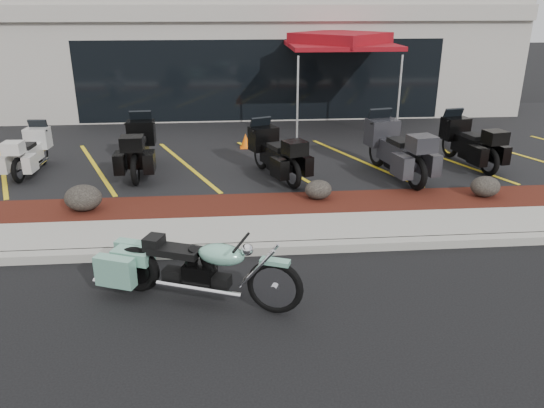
{
  "coord_description": "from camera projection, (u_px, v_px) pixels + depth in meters",
  "views": [
    {
      "loc": [
        -1.17,
        -7.13,
        4.0
      ],
      "look_at": [
        -0.45,
        1.2,
        0.76
      ],
      "focal_mm": 35.0,
      "sensor_mm": 36.0,
      "label": 1
    }
  ],
  "objects": [
    {
      "name": "touring_black_rear",
      "position": [
        451.0,
        133.0,
        13.59
      ],
      "size": [
        1.23,
        2.32,
        1.28
      ],
      "primitive_type": null,
      "rotation": [
        0.0,
        0.0,
        1.75
      ],
      "color": "black",
      "rests_on": "upper_lot"
    },
    {
      "name": "boulder_left",
      "position": [
        83.0,
        198.0,
        10.24
      ],
      "size": [
        0.72,
        0.6,
        0.51
      ],
      "primitive_type": "ellipsoid",
      "color": "black",
      "rests_on": "mulch_bed"
    },
    {
      "name": "touring_white",
      "position": [
        40.0,
        142.0,
        13.02
      ],
      "size": [
        0.85,
        1.98,
        1.13
      ],
      "primitive_type": null,
      "rotation": [
        0.0,
        0.0,
        1.52
      ],
      "color": "silver",
      "rests_on": "upper_lot"
    },
    {
      "name": "popup_canopy",
      "position": [
        340.0,
        42.0,
        15.89
      ],
      "size": [
        3.28,
        3.28,
        2.92
      ],
      "rotation": [
        0.0,
        0.0,
        -0.05
      ],
      "color": "silver",
      "rests_on": "upper_lot"
    },
    {
      "name": "sidewalk",
      "position": [
        295.0,
        230.0,
        9.63
      ],
      "size": [
        24.0,
        1.2,
        0.15
      ],
      "primitive_type": "cube",
      "color": "gray",
      "rests_on": "ground"
    },
    {
      "name": "touring_black_front",
      "position": [
        142.0,
        137.0,
        13.05
      ],
      "size": [
        0.95,
        2.32,
        1.34
      ],
      "primitive_type": null,
      "rotation": [
        0.0,
        0.0,
        1.6
      ],
      "color": "black",
      "rests_on": "upper_lot"
    },
    {
      "name": "boulder_mid",
      "position": [
        318.0,
        190.0,
        10.85
      ],
      "size": [
        0.56,
        0.47,
        0.4
      ],
      "primitive_type": "ellipsoid",
      "color": "black",
      "rests_on": "mulch_bed"
    },
    {
      "name": "boulder_right",
      "position": [
        485.0,
        186.0,
        10.98
      ],
      "size": [
        0.61,
        0.51,
        0.43
      ],
      "primitive_type": "ellipsoid",
      "color": "black",
      "rests_on": "mulch_bed"
    },
    {
      "name": "traffic_cone",
      "position": [
        246.0,
        141.0,
        14.63
      ],
      "size": [
        0.38,
        0.38,
        0.4
      ],
      "primitive_type": "cone",
      "rotation": [
        0.0,
        0.0,
        0.39
      ],
      "color": "#F96208",
      "rests_on": "upper_lot"
    },
    {
      "name": "ground",
      "position": [
        308.0,
        277.0,
        8.17
      ],
      "size": [
        90.0,
        90.0,
        0.0
      ],
      "primitive_type": "plane",
      "color": "black",
      "rests_on": "ground"
    },
    {
      "name": "mulch_bed",
      "position": [
        287.0,
        206.0,
        10.74
      ],
      "size": [
        24.0,
        1.2,
        0.16
      ],
      "primitive_type": "cube",
      "color": "black",
      "rests_on": "ground"
    },
    {
      "name": "dealership_building",
      "position": [
        255.0,
        53.0,
        20.88
      ],
      "size": [
        18.0,
        8.16,
        4.0
      ],
      "color": "#A7A096",
      "rests_on": "ground"
    },
    {
      "name": "hero_cruiser",
      "position": [
        275.0,
        279.0,
        7.05
      ],
      "size": [
        3.02,
        1.78,
        1.04
      ],
      "primitive_type": null,
      "rotation": [
        0.0,
        0.0,
        -0.37
      ],
      "color": "#75B69D",
      "rests_on": "ground"
    },
    {
      "name": "curb",
      "position": [
        300.0,
        247.0,
        8.98
      ],
      "size": [
        24.0,
        0.25,
        0.15
      ],
      "primitive_type": "cube",
      "color": "gray",
      "rests_on": "ground"
    },
    {
      "name": "touring_grey",
      "position": [
        378.0,
        138.0,
        12.81
      ],
      "size": [
        1.43,
        2.62,
        1.44
      ],
      "primitive_type": null,
      "rotation": [
        0.0,
        0.0,
        1.78
      ],
      "color": "#29292D",
      "rests_on": "upper_lot"
    },
    {
      "name": "upper_lot",
      "position": [
        267.0,
        140.0,
        15.76
      ],
      "size": [
        26.0,
        9.6,
        0.15
      ],
      "primitive_type": "cube",
      "color": "black",
      "rests_on": "ground"
    },
    {
      "name": "touring_black_mid",
      "position": [
        261.0,
        143.0,
        12.64
      ],
      "size": [
        1.58,
        2.34,
        1.27
      ],
      "primitive_type": null,
      "rotation": [
        0.0,
        0.0,
        1.95
      ],
      "color": "black",
      "rests_on": "upper_lot"
    }
  ]
}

